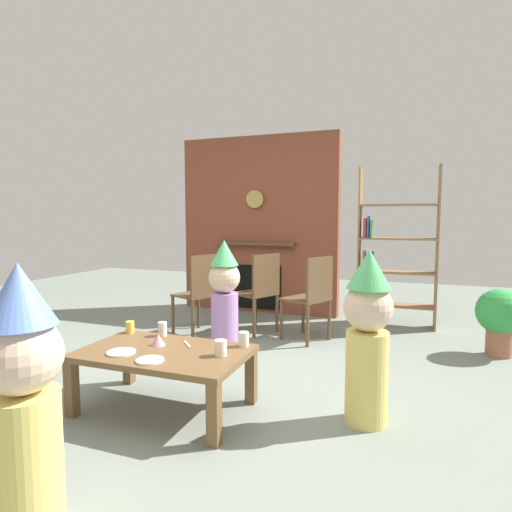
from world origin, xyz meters
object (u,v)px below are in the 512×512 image
(paper_cup_far_left, at_px, (163,329))
(dining_chair_right, at_px, (312,294))
(bookshelf, at_px, (390,254))
(child_in_pink, at_px, (368,332))
(child_by_the_chairs, at_px, (225,294))
(dining_chair_left, at_px, (200,290))
(potted_plant_tall, at_px, (500,316))
(paper_plate_front, at_px, (150,360))
(coffee_table, at_px, (164,359))
(child_with_cone_hat, at_px, (24,395))
(paper_cup_near_left, at_px, (221,348))
(birthday_cake_slice, at_px, (158,340))
(paper_cup_center, at_px, (244,339))
(paper_cup_near_right, at_px, (130,327))
(paper_plate_rear, at_px, (121,352))
(dining_chair_middle, at_px, (260,288))

(paper_cup_far_left, bearing_deg, dining_chair_right, 63.59)
(bookshelf, bearing_deg, child_in_pink, -90.44)
(child_by_the_chairs, relative_size, dining_chair_left, 1.21)
(child_in_pink, distance_m, potted_plant_tall, 2.06)
(paper_plate_front, bearing_deg, child_in_pink, 21.65)
(coffee_table, relative_size, potted_plant_tall, 1.76)
(child_with_cone_hat, relative_size, dining_chair_left, 1.25)
(paper_cup_near_left, distance_m, paper_plate_front, 0.45)
(coffee_table, height_order, birthday_cake_slice, birthday_cake_slice)
(coffee_table, height_order, paper_cup_center, paper_cup_center)
(paper_cup_center, xyz_separation_m, child_in_pink, (0.83, 0.02, 0.12))
(child_in_pink, bearing_deg, coffee_table, 0.00)
(paper_plate_front, xyz_separation_m, potted_plant_tall, (2.31, 2.26, -0.04))
(paper_cup_near_right, relative_size, birthday_cake_slice, 0.90)
(paper_cup_center, relative_size, paper_cup_far_left, 0.96)
(birthday_cake_slice, relative_size, potted_plant_tall, 0.16)
(paper_cup_near_left, relative_size, dining_chair_right, 0.11)
(paper_plate_rear, distance_m, dining_chair_right, 2.20)
(paper_cup_near_right, relative_size, potted_plant_tall, 0.14)
(potted_plant_tall, bearing_deg, paper_cup_near_right, -148.05)
(potted_plant_tall, bearing_deg, dining_chair_middle, -178.95)
(paper_cup_far_left, distance_m, paper_plate_front, 0.56)
(paper_cup_far_left, height_order, child_by_the_chairs, child_by_the_chairs)
(paper_cup_near_left, height_order, dining_chair_left, dining_chair_left)
(dining_chair_left, distance_m, potted_plant_tall, 2.99)
(coffee_table, xyz_separation_m, child_by_the_chairs, (-0.12, 1.24, 0.22))
(paper_cup_far_left, bearing_deg, child_with_cone_hat, -78.23)
(paper_cup_center, xyz_separation_m, dining_chair_middle, (-0.50, 1.73, 0.05))
(coffee_table, relative_size, dining_chair_right, 1.24)
(dining_chair_middle, bearing_deg, coffee_table, 116.99)
(paper_cup_near_right, distance_m, child_in_pink, 1.79)
(bookshelf, xyz_separation_m, potted_plant_tall, (1.03, -0.84, -0.48))
(child_with_cone_hat, bearing_deg, birthday_cake_slice, 4.03)
(paper_cup_center, relative_size, dining_chair_left, 0.11)
(paper_cup_far_left, xyz_separation_m, birthday_cake_slice, (0.10, -0.21, -0.01))
(paper_cup_far_left, distance_m, child_with_cone_hat, 1.50)
(paper_cup_near_right, distance_m, birthday_cake_slice, 0.43)
(paper_cup_near_right, bearing_deg, potted_plant_tall, 31.95)
(child_by_the_chairs, bearing_deg, child_with_cone_hat, -0.05)
(paper_cup_center, relative_size, paper_plate_rear, 0.54)
(child_in_pink, height_order, dining_chair_left, child_in_pink)
(coffee_table, relative_size, paper_cup_near_right, 12.47)
(paper_plate_rear, xyz_separation_m, potted_plant_tall, (2.58, 2.19, -0.04))
(birthday_cake_slice, distance_m, potted_plant_tall, 3.14)
(dining_chair_middle, bearing_deg, dining_chair_left, 53.20)
(dining_chair_right, bearing_deg, child_with_cone_hat, 107.32)
(coffee_table, distance_m, dining_chair_middle, 2.00)
(child_in_pink, bearing_deg, paper_cup_far_left, -12.54)
(child_by_the_chairs, bearing_deg, dining_chair_right, 126.64)
(paper_cup_far_left, distance_m, child_in_pink, 1.50)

